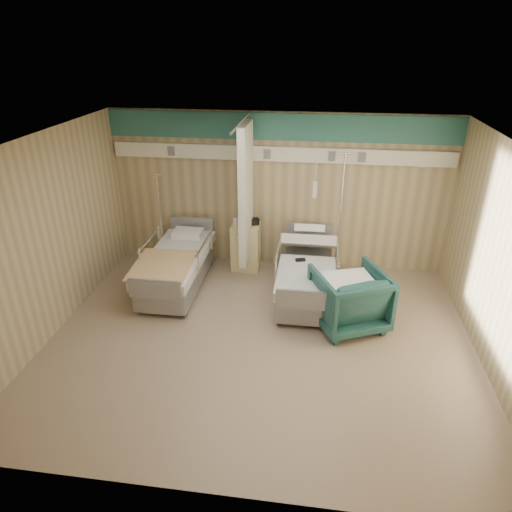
# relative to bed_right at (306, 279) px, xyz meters

# --- Properties ---
(ground) EXTENTS (6.00, 5.00, 0.00)m
(ground) POSITION_rel_bed_right_xyz_m (-0.60, -1.30, -0.32)
(ground) COLOR gray
(ground) RESTS_ON ground
(room_walls) EXTENTS (6.04, 5.04, 2.82)m
(room_walls) POSITION_rel_bed_right_xyz_m (-0.63, -1.05, 1.55)
(room_walls) COLOR tan
(room_walls) RESTS_ON ground
(bed_right) EXTENTS (1.00, 2.16, 0.63)m
(bed_right) POSITION_rel_bed_right_xyz_m (0.00, 0.00, 0.00)
(bed_right) COLOR silver
(bed_right) RESTS_ON ground
(bed_left) EXTENTS (1.00, 2.16, 0.63)m
(bed_left) POSITION_rel_bed_right_xyz_m (-2.20, 0.00, 0.00)
(bed_left) COLOR silver
(bed_left) RESTS_ON ground
(bedside_cabinet) EXTENTS (0.50, 0.48, 0.85)m
(bedside_cabinet) POSITION_rel_bed_right_xyz_m (-1.15, 0.90, 0.11)
(bedside_cabinet) COLOR beige
(bedside_cabinet) RESTS_ON ground
(visitor_armchair) EXTENTS (1.29, 1.31, 0.91)m
(visitor_armchair) POSITION_rel_bed_right_xyz_m (0.65, -0.75, 0.14)
(visitor_armchair) COLOR #1F4E4B
(visitor_armchair) RESTS_ON ground
(waffle_blanket) EXTENTS (0.84, 0.79, 0.08)m
(waffle_blanket) POSITION_rel_bed_right_xyz_m (0.62, -0.79, 0.63)
(waffle_blanket) COLOR white
(waffle_blanket) RESTS_ON visitor_armchair
(iv_stand_right) EXTENTS (0.40, 0.40, 2.23)m
(iv_stand_right) POSITION_rel_bed_right_xyz_m (0.50, 0.83, 0.14)
(iv_stand_right) COLOR silver
(iv_stand_right) RESTS_ON ground
(iv_stand_left) EXTENTS (0.32, 0.32, 1.78)m
(iv_stand_left) POSITION_rel_bed_right_xyz_m (-2.68, 0.74, 0.05)
(iv_stand_left) COLOR silver
(iv_stand_left) RESTS_ON ground
(call_remote) EXTENTS (0.17, 0.11, 0.04)m
(call_remote) POSITION_rel_bed_right_xyz_m (-0.11, 0.04, 0.33)
(call_remote) COLOR black
(call_remote) RESTS_ON bed_right
(tan_blanket) EXTENTS (0.97, 1.19, 0.04)m
(tan_blanket) POSITION_rel_bed_right_xyz_m (-2.27, -0.46, 0.33)
(tan_blanket) COLOR tan
(tan_blanket) RESTS_ON bed_left
(toiletry_bag) EXTENTS (0.24, 0.20, 0.11)m
(toiletry_bag) POSITION_rel_bed_right_xyz_m (-1.02, 0.95, 0.59)
(toiletry_bag) COLOR black
(toiletry_bag) RESTS_ON bedside_cabinet
(white_cup) EXTENTS (0.11, 0.11, 0.13)m
(white_cup) POSITION_rel_bed_right_xyz_m (-1.33, 0.86, 0.60)
(white_cup) COLOR white
(white_cup) RESTS_ON bedside_cabinet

